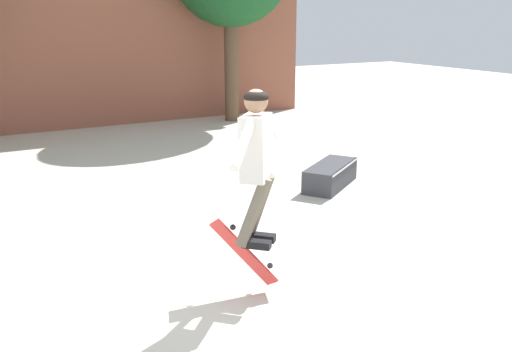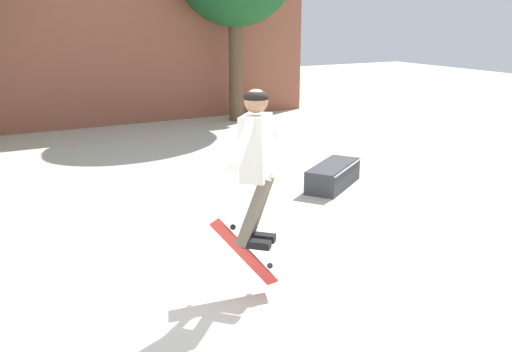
% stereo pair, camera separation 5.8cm
% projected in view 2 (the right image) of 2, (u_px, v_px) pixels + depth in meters
% --- Properties ---
extents(ground_plane, '(40.00, 40.00, 0.00)m').
position_uv_depth(ground_plane, '(225.00, 293.00, 5.41)').
color(ground_plane, beige).
extents(building_backdrop, '(13.67, 0.52, 5.14)m').
position_uv_depth(building_backdrop, '(46.00, 32.00, 12.47)').
color(building_backdrop, '#93513D').
rests_on(building_backdrop, ground_plane).
extents(skate_ledge, '(1.27, 1.08, 0.35)m').
position_uv_depth(skate_ledge, '(333.00, 176.00, 8.69)').
color(skate_ledge, '#38383D').
rests_on(skate_ledge, ground_plane).
extents(skater, '(0.98, 0.98, 1.43)m').
position_uv_depth(skater, '(256.00, 155.00, 5.05)').
color(skater, silver).
extents(skateboard_flipping, '(0.48, 0.51, 0.70)m').
position_uv_depth(skateboard_flipping, '(244.00, 252.00, 5.32)').
color(skateboard_flipping, red).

